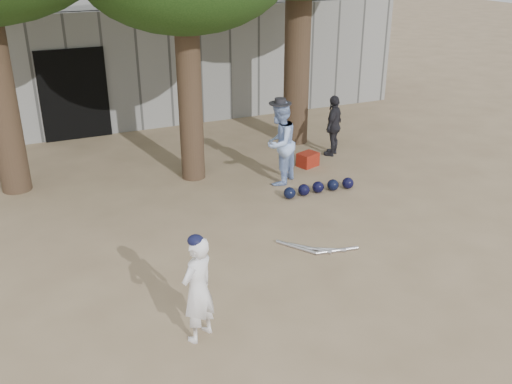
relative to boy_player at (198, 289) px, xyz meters
name	(u,v)px	position (x,y,z in m)	size (l,w,h in m)	color
ground	(246,285)	(0.98, 0.83, -0.70)	(70.00, 70.00, 0.00)	#937C5E
boy_player	(198,289)	(0.00, 0.00, 0.00)	(0.51, 0.33, 1.39)	white
spectator_blue	(279,143)	(3.08, 4.05, 0.14)	(0.82, 0.64, 1.68)	#9BB9F0
spectator_dark	(334,126)	(4.94, 5.05, -0.01)	(0.81, 0.34, 1.38)	black
red_bag	(308,160)	(4.06, 4.63, -0.55)	(0.42, 0.32, 0.30)	#9F2D15
back_building	(103,57)	(0.98, 11.17, 0.80)	(16.00, 5.24, 3.00)	gray
helmet_row	(319,188)	(3.55, 3.26, -0.58)	(1.51, 0.30, 0.23)	black
bat_pile	(316,249)	(2.40, 1.30, -0.67)	(1.12, 0.76, 0.06)	#B5B4BB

